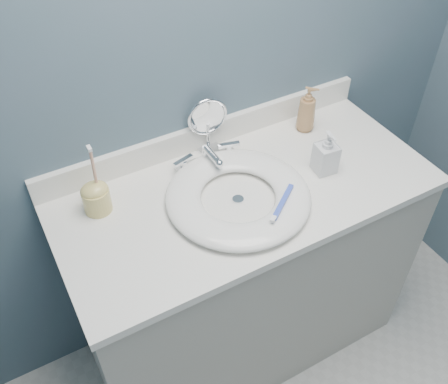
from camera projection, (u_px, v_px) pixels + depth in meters
back_wall at (204, 61)px, 1.54m from camera, size 2.20×0.02×2.40m
vanity_cabinet at (243, 276)px, 1.90m from camera, size 1.20×0.55×0.85m
countertop at (247, 193)px, 1.60m from camera, size 1.22×0.57×0.03m
backsplash at (208, 134)px, 1.72m from camera, size 1.22×0.02×0.09m
basin at (238, 196)px, 1.54m from camera, size 0.45×0.45×0.04m
drain at (238, 200)px, 1.55m from camera, size 0.04×0.04×0.01m
faucet at (208, 158)px, 1.65m from camera, size 0.25×0.13×0.07m
makeup_mirror at (208, 123)px, 1.65m from camera, size 0.14×0.08×0.21m
soap_bottle_amber at (307, 109)px, 1.76m from camera, size 0.09×0.09×0.17m
soap_bottle_clear at (326, 152)px, 1.60m from camera, size 0.07×0.08×0.15m
toothbrush_holder at (96, 196)px, 1.48m from camera, size 0.08×0.08×0.24m
toothbrush_lying at (282, 203)px, 1.48m from camera, size 0.15×0.11×0.02m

